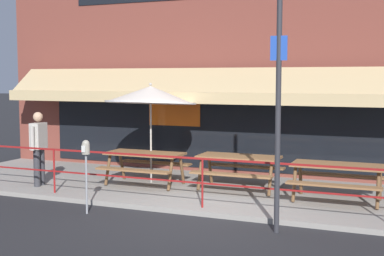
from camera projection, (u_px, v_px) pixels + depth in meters
ground_plane at (197, 216)px, 10.03m from camera, size 120.00×120.00×0.00m
patio_deck at (230, 193)px, 11.87m from camera, size 15.00×4.00×0.10m
restaurant_building at (259, 31)px, 13.56m from camera, size 15.00×1.60×7.62m
patio_railing at (202, 172)px, 10.23m from camera, size 13.84×0.04×0.97m
picnic_table_left at (145, 159)px, 12.41m from camera, size 1.80×1.42×0.76m
picnic_table_centre at (239, 163)px, 11.87m from camera, size 1.80×1.42×0.76m
picnic_table_right at (337, 172)px, 10.73m from camera, size 1.80×1.42×0.76m
patio_umbrella_left at (151, 95)px, 12.56m from camera, size 2.14×2.14×2.38m
pedestrian_walking at (39, 145)px, 12.30m from camera, size 0.29×0.62×1.71m
parking_meter_near at (86, 154)px, 10.11m from camera, size 0.15×0.16×1.42m
street_sign_pole at (278, 102)px, 8.79m from camera, size 0.28×0.09×4.27m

